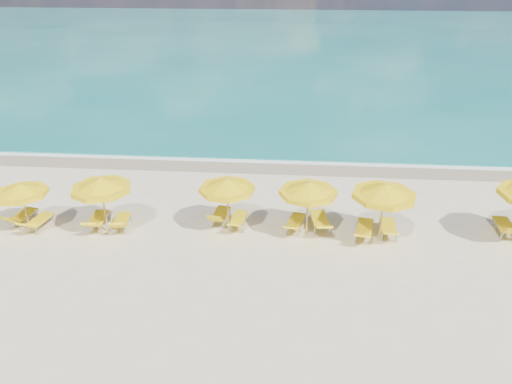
{
  "coord_description": "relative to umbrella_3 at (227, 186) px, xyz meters",
  "views": [
    {
      "loc": [
        1.53,
        -17.37,
        10.29
      ],
      "look_at": [
        0.0,
        1.5,
        1.2
      ],
      "focal_mm": 35.0,
      "sensor_mm": 36.0,
      "label": 1
    }
  ],
  "objects": [
    {
      "name": "lounger_5_left",
      "position": [
        5.52,
        -0.17,
        -1.73
      ],
      "size": [
        1.01,
        2.06,
        0.73
      ],
      "rotation": [
        0.0,
        0.0,
        -0.2
      ],
      "color": "#A5A8AD",
      "rests_on": "ground"
    },
    {
      "name": "lounger_2_right",
      "position": [
        -4.38,
        -0.31,
        -1.75
      ],
      "size": [
        0.81,
        1.8,
        0.81
      ],
      "rotation": [
        0.0,
        0.0,
        0.14
      ],
      "color": "#A5A8AD",
      "rests_on": "ground"
    },
    {
      "name": "lounger_3_right",
      "position": [
        0.4,
        0.28,
        -1.76
      ],
      "size": [
        0.7,
        1.8,
        0.66
      ],
      "rotation": [
        0.0,
        0.0,
        -0.08
      ],
      "color": "#A5A8AD",
      "rests_on": "ground"
    },
    {
      "name": "lounger_4_right",
      "position": [
        3.76,
        0.36,
        -1.73
      ],
      "size": [
        0.9,
        2.1,
        0.77
      ],
      "rotation": [
        0.0,
        0.0,
        0.12
      ],
      "color": "#A5A8AD",
      "rests_on": "ground"
    },
    {
      "name": "lounger_6_left",
      "position": [
        11.19,
        0.49,
        -1.74
      ],
      "size": [
        0.71,
        1.84,
        0.86
      ],
      "rotation": [
        0.0,
        0.0,
        -0.05
      ],
      "color": "#A5A8AD",
      "rests_on": "ground"
    },
    {
      "name": "umbrella_1",
      "position": [
        -8.15,
        -0.75,
        -0.15
      ],
      "size": [
        2.6,
        2.6,
        2.13
      ],
      "rotation": [
        0.0,
        0.0,
        -0.28
      ],
      "color": "tan",
      "rests_on": "ground"
    },
    {
      "name": "umbrella_4",
      "position": [
        3.21,
        -0.14,
        0.04
      ],
      "size": [
        2.4,
        2.4,
        2.35
      ],
      "rotation": [
        0.0,
        0.0,
        0.03
      ],
      "color": "tan",
      "rests_on": "ground"
    },
    {
      "name": "ground_plane",
      "position": [
        1.07,
        -0.39,
        -1.97
      ],
      "size": [
        120.0,
        120.0,
        0.0
      ],
      "primitive_type": "plane",
      "color": "beige"
    },
    {
      "name": "lounger_1_left",
      "position": [
        -8.66,
        -0.25,
        -1.75
      ],
      "size": [
        0.83,
        1.79,
        0.84
      ],
      "rotation": [
        0.0,
        0.0,
        -0.15
      ],
      "color": "#A5A8AD",
      "rests_on": "ground"
    },
    {
      "name": "ocean",
      "position": [
        1.07,
        47.61,
        -1.97
      ],
      "size": [
        120.0,
        80.0,
        0.3
      ],
      "primitive_type": "cube",
      "color": "#136D66",
      "rests_on": "ground"
    },
    {
      "name": "umbrella_3",
      "position": [
        0.0,
        0.0,
        0.0
      ],
      "size": [
        2.72,
        2.72,
        2.31
      ],
      "rotation": [
        0.0,
        0.0,
        0.22
      ],
      "color": "tan",
      "rests_on": "ground"
    },
    {
      "name": "wet_sand_band",
      "position": [
        1.07,
        7.01,
        -1.97
      ],
      "size": [
        120.0,
        2.6,
        0.01
      ],
      "primitive_type": "cube",
      "color": "tan",
      "rests_on": "ground"
    },
    {
      "name": "umbrella_2",
      "position": [
        -4.92,
        -0.55,
        0.1
      ],
      "size": [
        2.61,
        2.61,
        2.42
      ],
      "rotation": [
        0.0,
        0.0,
        -0.1
      ],
      "color": "tan",
      "rests_on": "ground"
    },
    {
      "name": "lounger_5_right",
      "position": [
        6.47,
        0.04,
        -1.75
      ],
      "size": [
        0.71,
        1.9,
        0.73
      ],
      "rotation": [
        0.0,
        0.0,
        -0.06
      ],
      "color": "#A5A8AD",
      "rests_on": "ground"
    },
    {
      "name": "foam_line",
      "position": [
        1.07,
        7.81,
        -1.97
      ],
      "size": [
        120.0,
        1.2,
        0.03
      ],
      "primitive_type": "cube",
      "color": "white",
      "rests_on": "ground"
    },
    {
      "name": "lounger_4_left",
      "position": [
        2.77,
        0.21,
        -1.75
      ],
      "size": [
        0.94,
        1.88,
        0.68
      ],
      "rotation": [
        0.0,
        0.0,
        -0.21
      ],
      "color": "#A5A8AD",
      "rests_on": "ground"
    },
    {
      "name": "lounger_3_left",
      "position": [
        -0.39,
        0.54,
        -1.74
      ],
      "size": [
        0.81,
        1.83,
        0.84
      ],
      "rotation": [
        0.0,
        0.0,
        -0.13
      ],
      "color": "#A5A8AD",
      "rests_on": "ground"
    },
    {
      "name": "whitecap_near",
      "position": [
        -4.93,
        16.61,
        -1.97
      ],
      "size": [
        14.0,
        0.36,
        0.05
      ],
      "primitive_type": "cube",
      "color": "white",
      "rests_on": "ground"
    },
    {
      "name": "lounger_1_right",
      "position": [
        -7.79,
        -0.58,
        -1.75
      ],
      "size": [
        0.85,
        1.78,
        0.77
      ],
      "rotation": [
        0.0,
        0.0,
        -0.17
      ],
      "color": "#A5A8AD",
      "rests_on": "ground"
    },
    {
      "name": "lounger_2_left",
      "position": [
        -5.37,
        -0.32,
        -1.74
      ],
      "size": [
        0.77,
        1.92,
        0.83
      ],
      "rotation": [
        0.0,
        0.0,
        0.08
      ],
      "color": "#A5A8AD",
      "rests_on": "ground"
    },
    {
      "name": "umbrella_5",
      "position": [
        6.08,
        -0.4,
        0.17
      ],
      "size": [
        2.72,
        2.72,
        2.51
      ],
      "rotation": [
        0.0,
        0.0,
        0.1
      ],
      "color": "tan",
      "rests_on": "ground"
    },
    {
      "name": "whitecap_far",
      "position": [
        9.07,
        23.61,
        -1.97
      ],
      "size": [
        18.0,
        0.3,
        0.05
      ],
      "primitive_type": "cube",
      "color": "white",
      "rests_on": "ground"
    }
  ]
}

